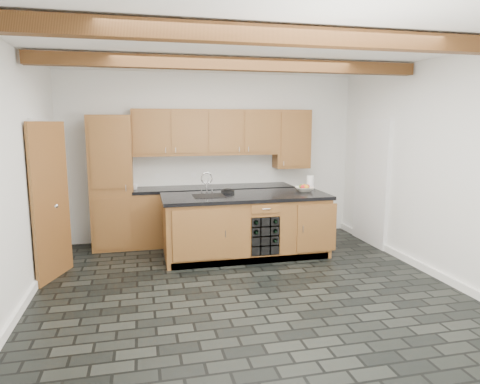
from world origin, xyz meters
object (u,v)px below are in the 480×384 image
(island, at_px, (246,225))
(fruit_bowl, at_px, (304,189))
(kitchen_scale, at_px, (228,191))
(paper_towel, at_px, (310,183))

(island, distance_m, fruit_bowl, 1.09)
(island, xyz_separation_m, kitchen_scale, (-0.23, 0.23, 0.49))
(kitchen_scale, bearing_deg, island, -29.84)
(island, relative_size, paper_towel, 11.17)
(island, bearing_deg, paper_towel, 12.86)
(island, height_order, paper_towel, paper_towel)
(kitchen_scale, xyz_separation_m, paper_towel, (1.34, 0.02, 0.08))
(kitchen_scale, bearing_deg, fruit_bowl, 8.99)
(island, relative_size, fruit_bowl, 8.65)
(kitchen_scale, relative_size, fruit_bowl, 0.77)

